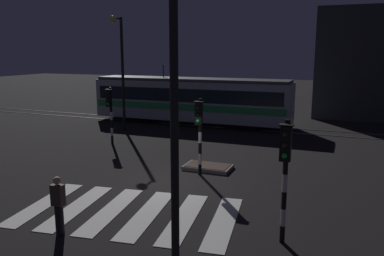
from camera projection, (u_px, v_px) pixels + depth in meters
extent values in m
plane|color=black|center=(169.00, 183.00, 15.40)|extent=(120.00, 120.00, 0.00)
cube|color=#59595E|center=(243.00, 129.00, 26.00)|extent=(80.00, 0.12, 0.03)
cube|color=#59595E|center=(248.00, 125.00, 27.31)|extent=(80.00, 0.12, 0.03)
cube|color=silver|center=(45.00, 203.00, 13.32)|extent=(1.22, 3.97, 0.02)
cube|color=silver|center=(77.00, 207.00, 13.03)|extent=(1.22, 3.97, 0.02)
cube|color=silver|center=(111.00, 210.00, 12.75)|extent=(1.22, 3.97, 0.02)
cube|color=silver|center=(147.00, 214.00, 12.46)|extent=(1.22, 3.97, 0.02)
cube|color=silver|center=(184.00, 218.00, 12.17)|extent=(1.22, 3.97, 0.02)
cube|color=silver|center=(223.00, 222.00, 11.88)|extent=(1.22, 3.97, 0.02)
cube|color=slate|center=(208.00, 167.00, 17.25)|extent=(2.05, 1.20, 0.16)
cube|color=#4C382D|center=(208.00, 165.00, 17.23)|extent=(1.85, 1.08, 0.02)
cylinder|color=black|center=(200.00, 169.00, 16.40)|extent=(0.14, 0.14, 0.46)
cylinder|color=white|center=(200.00, 159.00, 16.32)|extent=(0.14, 0.14, 0.46)
cylinder|color=black|center=(200.00, 148.00, 16.23)|extent=(0.14, 0.14, 0.46)
cylinder|color=white|center=(200.00, 137.00, 16.14)|extent=(0.14, 0.14, 0.46)
cylinder|color=black|center=(200.00, 126.00, 16.05)|extent=(0.14, 0.14, 0.46)
cylinder|color=white|center=(200.00, 115.00, 15.96)|extent=(0.14, 0.14, 0.46)
cylinder|color=black|center=(200.00, 104.00, 15.87)|extent=(0.14, 0.14, 0.46)
cube|color=black|center=(199.00, 114.00, 15.79)|extent=(0.28, 0.20, 0.90)
sphere|color=black|center=(198.00, 107.00, 15.64)|extent=(0.14, 0.14, 0.14)
sphere|color=black|center=(198.00, 114.00, 15.69)|extent=(0.14, 0.14, 0.14)
sphere|color=green|center=(198.00, 121.00, 15.74)|extent=(0.14, 0.14, 0.14)
cube|color=black|center=(199.00, 102.00, 15.70)|extent=(0.36, 0.24, 0.04)
cylinder|color=black|center=(112.00, 140.00, 21.91)|extent=(0.14, 0.14, 0.45)
cylinder|color=white|center=(112.00, 132.00, 21.82)|extent=(0.14, 0.14, 0.45)
cylinder|color=black|center=(112.00, 124.00, 21.73)|extent=(0.14, 0.14, 0.45)
cylinder|color=white|center=(111.00, 116.00, 21.65)|extent=(0.14, 0.14, 0.45)
cylinder|color=black|center=(111.00, 108.00, 21.56)|extent=(0.14, 0.14, 0.45)
cylinder|color=white|center=(111.00, 100.00, 21.47)|extent=(0.14, 0.14, 0.45)
cylinder|color=black|center=(110.00, 91.00, 21.39)|extent=(0.14, 0.14, 0.45)
cube|color=black|center=(109.00, 99.00, 21.30)|extent=(0.28, 0.20, 0.90)
sphere|color=black|center=(107.00, 94.00, 21.15)|extent=(0.14, 0.14, 0.14)
sphere|color=black|center=(108.00, 99.00, 21.20)|extent=(0.14, 0.14, 0.14)
sphere|color=green|center=(108.00, 104.00, 21.26)|extent=(0.14, 0.14, 0.14)
cube|color=black|center=(108.00, 90.00, 21.21)|extent=(0.36, 0.24, 0.04)
cylinder|color=black|center=(282.00, 234.00, 10.59)|extent=(0.14, 0.14, 0.48)
cylinder|color=white|center=(283.00, 217.00, 10.50)|extent=(0.14, 0.14, 0.48)
cylinder|color=black|center=(284.00, 200.00, 10.41)|extent=(0.14, 0.14, 0.48)
cylinder|color=white|center=(285.00, 183.00, 10.31)|extent=(0.14, 0.14, 0.48)
cylinder|color=black|center=(286.00, 165.00, 10.22)|extent=(0.14, 0.14, 0.48)
cylinder|color=white|center=(286.00, 147.00, 10.13)|extent=(0.14, 0.14, 0.48)
cylinder|color=black|center=(287.00, 129.00, 10.03)|extent=(0.14, 0.14, 0.48)
cube|color=black|center=(286.00, 144.00, 9.95)|extent=(0.28, 0.20, 0.90)
sphere|color=black|center=(285.00, 134.00, 9.79)|extent=(0.14, 0.14, 0.14)
sphere|color=black|center=(285.00, 145.00, 9.85)|extent=(0.14, 0.14, 0.14)
sphere|color=green|center=(284.00, 156.00, 9.90)|extent=(0.14, 0.14, 0.14)
cube|color=black|center=(287.00, 125.00, 9.85)|extent=(0.36, 0.24, 0.04)
cylinder|color=black|center=(174.00, 110.00, 8.04)|extent=(0.18, 0.18, 7.82)
cylinder|color=black|center=(123.00, 75.00, 25.14)|extent=(0.18, 0.18, 7.19)
cylinder|color=black|center=(117.00, 18.00, 24.05)|extent=(0.10, 0.90, 0.10)
sphere|color=#F9E08C|center=(113.00, 19.00, 23.66)|extent=(0.44, 0.44, 0.44)
cube|color=#B2BCC1|center=(191.00, 100.00, 27.77)|extent=(14.14, 2.50, 2.70)
cube|color=green|center=(184.00, 107.00, 26.68)|extent=(13.85, 0.04, 0.44)
cube|color=green|center=(197.00, 103.00, 29.00)|extent=(13.85, 0.04, 0.44)
cube|color=black|center=(184.00, 96.00, 26.53)|extent=(13.43, 0.03, 0.90)
cube|color=#4C4C51|center=(191.00, 79.00, 27.50)|extent=(13.85, 2.30, 0.20)
cylinder|color=#262628|center=(163.00, 72.00, 28.16)|extent=(0.08, 0.08, 1.00)
cube|color=black|center=(244.00, 125.00, 26.66)|extent=(2.20, 2.00, 0.35)
cube|color=black|center=(143.00, 118.00, 29.47)|extent=(2.20, 2.00, 0.35)
sphere|color=#F9F2CC|center=(293.00, 111.00, 25.28)|extent=(0.24, 0.24, 0.24)
cylinder|color=black|center=(60.00, 220.00, 11.00)|extent=(0.24, 0.24, 0.88)
cube|color=#4C382D|center=(58.00, 195.00, 10.86)|extent=(0.36, 0.22, 0.60)
sphere|color=beige|center=(57.00, 181.00, 10.78)|extent=(0.22, 0.22, 0.22)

